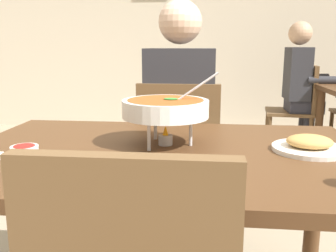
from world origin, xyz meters
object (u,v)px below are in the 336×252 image
diner_main (180,110)px  curry_bowl (165,109)px  sauce_dish (24,149)px  appetizer_plate (309,145)px  dining_table_main (163,178)px  chair_bg_left (299,105)px  chair_diner_main (179,154)px  patron_bg_left (301,81)px  rice_plate (188,174)px

diner_main → curry_bowl: diner_main is taller
sauce_dish → curry_bowl: bearing=17.2°
appetizer_plate → dining_table_main: bearing=-175.8°
diner_main → sauce_dish: size_ratio=14.56×
sauce_dish → chair_bg_left: 3.05m
chair_diner_main → patron_bg_left: 2.10m
chair_diner_main → rice_plate: 1.06m
chair_bg_left → diner_main: bearing=-120.3°
rice_plate → sauce_dish: bearing=158.6°
chair_diner_main → rice_plate: bearing=-84.6°
dining_table_main → sauce_dish: (-0.45, -0.07, 0.11)m
rice_plate → sauce_dish: size_ratio=2.67×
diner_main → chair_diner_main: bearing=-90.0°
chair_diner_main → chair_bg_left: (1.05, 1.83, 0.00)m
dining_table_main → sauce_dish: sauce_dish is taller
appetizer_plate → chair_bg_left: chair_bg_left is taller
sauce_dish → chair_bg_left: bearing=60.4°
dining_table_main → curry_bowl: curry_bowl is taller
dining_table_main → patron_bg_left: bearing=67.7°
dining_table_main → appetizer_plate: size_ratio=5.69×
appetizer_plate → patron_bg_left: bearing=77.4°
appetizer_plate → curry_bowl: bearing=176.5°
chair_diner_main → patron_bg_left: size_ratio=0.69×
patron_bg_left → dining_table_main: bearing=-112.3°
appetizer_plate → chair_diner_main: bearing=124.6°
dining_table_main → appetizer_plate: 0.50m
appetizer_plate → sauce_dish: size_ratio=2.67×
patron_bg_left → curry_bowl: bearing=-112.9°
chair_bg_left → patron_bg_left: (-0.01, -0.03, 0.24)m
chair_diner_main → appetizer_plate: bearing=-55.4°
dining_table_main → rice_plate: rice_plate is taller
dining_table_main → sauce_dish: bearing=-170.7°
sauce_dish → patron_bg_left: size_ratio=0.07×
curry_bowl → patron_bg_left: bearing=67.1°
curry_bowl → patron_bg_left: patron_bg_left is taller
dining_table_main → patron_bg_left: 2.75m
appetizer_plate → rice_plate: bearing=-139.9°
chair_diner_main → dining_table_main: bearing=-90.0°
chair_diner_main → sauce_dish: 0.96m
appetizer_plate → sauce_dish: (-0.93, -0.11, -0.01)m
chair_diner_main → chair_bg_left: same height
patron_bg_left → sauce_dish: bearing=-119.8°
curry_bowl → chair_diner_main: bearing=89.9°
dining_table_main → curry_bowl: (-0.00, 0.07, 0.23)m
diner_main → rice_plate: diner_main is taller
diner_main → sauce_dish: diner_main is taller
sauce_dish → dining_table_main: bearing=9.3°
diner_main → appetizer_plate: (0.48, -0.73, 0.01)m
patron_bg_left → diner_main: bearing=-120.5°
dining_table_main → patron_bg_left: patron_bg_left is taller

